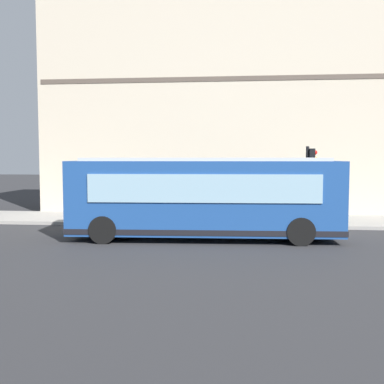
% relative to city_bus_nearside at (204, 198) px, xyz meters
% --- Properties ---
extents(ground, '(120.00, 120.00, 0.00)m').
position_rel_city_bus_nearside_xyz_m(ground, '(0.31, -0.02, -1.55)').
color(ground, '#2D2D30').
extents(sidewalk_curb, '(3.96, 40.00, 0.15)m').
position_rel_city_bus_nearside_xyz_m(sidewalk_curb, '(4.89, -0.02, -1.48)').
color(sidewalk_curb, '#9E9991').
rests_on(sidewalk_curb, ground).
extents(building_corner, '(6.14, 18.98, 12.85)m').
position_rel_city_bus_nearside_xyz_m(building_corner, '(9.91, -0.02, 4.86)').
color(building_corner, beige).
rests_on(building_corner, ground).
extents(city_bus_nearside, '(3.03, 10.15, 3.07)m').
position_rel_city_bus_nearside_xyz_m(city_bus_nearside, '(0.00, 0.00, 0.00)').
color(city_bus_nearside, '#1E478C').
rests_on(city_bus_nearside, ground).
extents(traffic_light_near_corner, '(0.32, 0.49, 3.41)m').
position_rel_city_bus_nearside_xyz_m(traffic_light_near_corner, '(3.44, -4.36, 0.97)').
color(traffic_light_near_corner, black).
rests_on(traffic_light_near_corner, sidewalk_curb).
extents(fire_hydrant, '(0.35, 0.35, 0.74)m').
position_rel_city_bus_nearside_xyz_m(fire_hydrant, '(4.39, -2.67, -1.04)').
color(fire_hydrant, yellow).
rests_on(fire_hydrant, sidewalk_curb).
extents(pedestrian_by_light_pole, '(0.32, 0.32, 1.66)m').
position_rel_city_bus_nearside_xyz_m(pedestrian_by_light_pole, '(4.81, 0.57, -0.45)').
color(pedestrian_by_light_pole, '#99994C').
rests_on(pedestrian_by_light_pole, sidewalk_curb).
extents(pedestrian_near_hydrant, '(0.32, 0.32, 1.78)m').
position_rel_city_bus_nearside_xyz_m(pedestrian_near_hydrant, '(3.56, -2.01, -0.37)').
color(pedestrian_near_hydrant, gold).
rests_on(pedestrian_near_hydrant, sidewalk_curb).
extents(pedestrian_walking_along_curb, '(0.32, 0.32, 1.81)m').
position_rel_city_bus_nearside_xyz_m(pedestrian_walking_along_curb, '(6.01, -5.27, -0.36)').
color(pedestrian_walking_along_curb, gold).
rests_on(pedestrian_walking_along_curb, sidewalk_curb).
extents(pedestrian_near_building_entrance, '(0.32, 0.32, 1.72)m').
position_rel_city_bus_nearside_xyz_m(pedestrian_near_building_entrance, '(6.08, -2.38, -0.41)').
color(pedestrian_near_building_entrance, black).
rests_on(pedestrian_near_building_entrance, sidewalk_curb).
extents(newspaper_vending_box, '(0.44, 0.42, 0.90)m').
position_rel_city_bus_nearside_xyz_m(newspaper_vending_box, '(3.67, 0.84, -0.95)').
color(newspaper_vending_box, '#BF3F19').
rests_on(newspaper_vending_box, sidewalk_curb).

